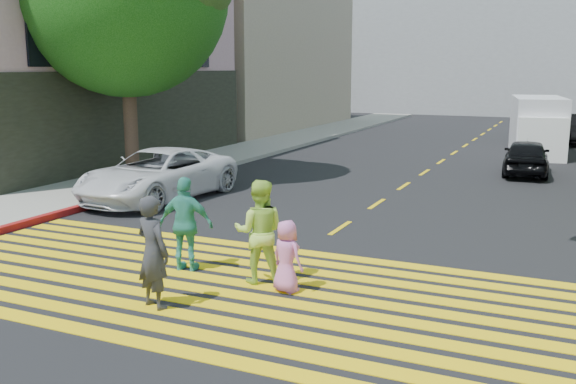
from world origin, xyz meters
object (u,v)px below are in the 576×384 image
Objects in this scene: pedestrian_woman at (259,232)px; white_sedan at (158,175)px; pedestrian_extra at (186,224)px; silver_car at (549,123)px; dark_car_near at (526,157)px; pedestrian_child at (287,256)px; white_van at (538,128)px; pedestrian_man at (153,252)px.

pedestrian_woman reaches higher than white_sedan.
silver_car is at bearing -110.39° from pedestrian_extra.
pedestrian_woman is 0.49× the size of dark_car_near.
white_sedan reaches higher than dark_car_near.
pedestrian_child is 28.85m from silver_car.
pedestrian_woman is 0.37× the size of silver_car.
white_sedan is (-4.39, 5.24, -0.16)m from pedestrian_extra.
white_van reaches higher than silver_car.
white_van is (9.27, 14.76, 0.45)m from white_sedan.
white_sedan is 25.00m from silver_car.
pedestrian_man is at bearing 40.54° from pedestrian_woman.
white_van is (-0.10, -8.42, 0.46)m from silver_car.
pedestrian_woman is 20.32m from white_van.
pedestrian_woman is 1.48× the size of pedestrian_child.
silver_car is (9.37, 23.18, -0.01)m from white_sedan.
dark_car_near is (4.30, 16.02, -0.26)m from pedestrian_man.
pedestrian_man is 8.63m from white_sedan.
silver_car is 0.90× the size of white_van.
white_sedan is (-4.97, 7.05, -0.18)m from pedestrian_man.
silver_car reaches higher than dark_car_near.
pedestrian_man reaches higher than silver_car.
pedestrian_woman is 1.54m from pedestrian_extra.
pedestrian_man reaches higher than pedestrian_child.
white_van reaches higher than pedestrian_man.
white_van is at bearing -114.15° from pedestrian_extra.
silver_car is at bearing -117.69° from pedestrian_woman.
white_sedan is at bearing 69.02° from silver_car.
pedestrian_woman reaches higher than dark_car_near.
pedestrian_child is at bearing -35.53° from white_sedan.
dark_car_near is at bearing -98.53° from white_van.
pedestrian_woman reaches higher than pedestrian_child.
pedestrian_extra is 0.32× the size of white_van.
dark_car_near is 14.21m from silver_car.
white_sedan is at bearing -62.48° from pedestrian_woman.
pedestrian_man is 2.01m from pedestrian_woman.
pedestrian_extra is 20.58m from white_van.
white_sedan is 1.06× the size of silver_car.
pedestrian_child is 0.70× the size of pedestrian_extra.
white_van is at bearing 62.45° from white_sedan.
white_van is at bearing -83.48° from pedestrian_man.
pedestrian_extra is 0.34× the size of white_sedan.
pedestrian_extra is at bearing 67.30° from dark_car_near.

